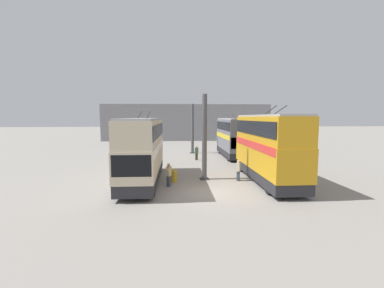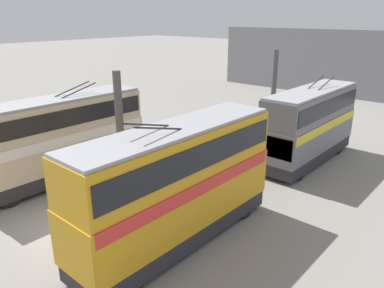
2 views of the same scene
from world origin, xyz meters
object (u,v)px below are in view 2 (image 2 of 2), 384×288
object	(u,v)px
oil_drum	(87,182)
person_by_right_row	(60,181)
bus_left_near	(177,179)
person_aisle_midway	(230,142)
bus_left_far	(310,122)
person_by_left_row	(149,205)
bus_right_mid	(60,134)

from	to	relation	value
oil_drum	person_by_right_row	bearing A→B (deg)	166.27
bus_left_near	person_aisle_midway	distance (m)	11.61
bus_left_far	oil_drum	world-z (taller)	bus_left_far
bus_left_near	oil_drum	world-z (taller)	bus_left_near
person_by_left_row	person_by_right_row	xyz separation A→B (m)	(-1.44, 5.48, 0.04)
person_aisle_midway	oil_drum	distance (m)	10.47
bus_right_mid	bus_left_far	bearing A→B (deg)	-38.17
bus_left_near	oil_drum	size ratio (longest dim) A/B	10.65
oil_drum	bus_left_far	bearing A→B (deg)	-30.70
bus_left_far	person_by_left_row	bearing A→B (deg)	169.91
person_aisle_midway	oil_drum	size ratio (longest dim) A/B	1.77
bus_left_near	bus_left_far	xyz separation A→B (m)	(12.60, 0.00, -0.19)
bus_left_near	person_aisle_midway	bearing A→B (deg)	24.42
bus_left_far	person_by_right_row	world-z (taller)	bus_left_far
bus_left_near	person_by_right_row	distance (m)	8.01
person_aisle_midway	person_by_right_row	bearing A→B (deg)	-16.70
person_by_right_row	oil_drum	distance (m)	1.49
person_by_right_row	oil_drum	bearing A→B (deg)	106.00
bus_right_mid	person_by_left_row	bearing A→B (deg)	-89.73
person_aisle_midway	person_by_left_row	bearing A→B (deg)	11.76
person_by_right_row	bus_left_near	bearing A→B (deg)	38.02
bus_left_far	person_aisle_midway	world-z (taller)	bus_left_far
bus_left_far	bus_right_mid	distance (m)	15.66
bus_left_near	oil_drum	xyz separation A→B (m)	(0.27, 7.32, -2.49)
bus_left_far	bus_left_near	bearing A→B (deg)	-180.00
bus_left_near	oil_drum	distance (m)	7.74
bus_left_far	bus_right_mid	world-z (taller)	bus_right_mid
bus_left_near	bus_left_far	distance (m)	12.60
person_by_left_row	oil_drum	size ratio (longest dim) A/B	1.75
person_by_right_row	bus_left_far	bearing A→B (deg)	90.54
bus_left_far	oil_drum	distance (m)	14.53
person_by_left_row	bus_right_mid	bearing A→B (deg)	-154.25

